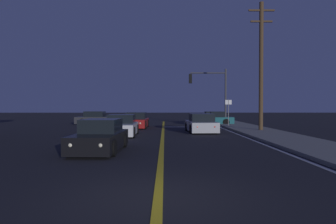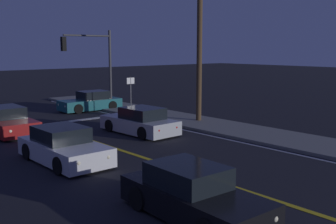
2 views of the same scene
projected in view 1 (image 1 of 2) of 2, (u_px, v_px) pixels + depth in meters
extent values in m
plane|color=black|center=(158.00, 197.00, 6.43)|extent=(160.00, 160.00, 0.00)
cube|color=slate|center=(281.00, 137.00, 17.94)|extent=(3.20, 41.19, 0.15)
cube|color=gold|center=(162.00, 139.00, 17.87)|extent=(0.20, 38.90, 0.01)
cube|color=silver|center=(249.00, 139.00, 17.92)|extent=(0.16, 38.90, 0.01)
cube|color=silver|center=(193.00, 127.00, 27.83)|extent=(5.26, 0.50, 0.01)
cube|color=#B2B5BA|center=(201.00, 126.00, 22.43)|extent=(2.03, 4.37, 0.68)
cube|color=black|center=(201.00, 118.00, 22.16)|extent=(1.67, 2.04, 0.60)
cylinder|color=black|center=(187.00, 126.00, 23.72)|extent=(0.25, 0.65, 0.64)
cylinder|color=black|center=(209.00, 126.00, 23.81)|extent=(0.25, 0.65, 0.64)
cylinder|color=black|center=(191.00, 129.00, 21.06)|extent=(0.25, 0.65, 0.64)
cylinder|color=black|center=(216.00, 129.00, 21.15)|extent=(0.25, 0.65, 0.64)
sphere|color=#FFF4CC|center=(189.00, 123.00, 24.48)|extent=(0.18, 0.18, 0.18)
sphere|color=#FFF4CC|center=(204.00, 123.00, 24.54)|extent=(0.18, 0.18, 0.18)
sphere|color=red|center=(197.00, 127.00, 20.31)|extent=(0.14, 0.14, 0.14)
sphere|color=red|center=(215.00, 127.00, 20.37)|extent=(0.14, 0.14, 0.14)
cube|color=black|center=(100.00, 141.00, 12.95)|extent=(1.86, 4.29, 0.68)
cube|color=black|center=(101.00, 126.00, 13.19)|extent=(1.55, 2.00, 0.60)
cylinder|color=black|center=(113.00, 148.00, 11.62)|extent=(0.24, 0.65, 0.64)
cylinder|color=black|center=(70.00, 148.00, 11.65)|extent=(0.24, 0.65, 0.64)
cylinder|color=black|center=(124.00, 140.00, 14.24)|extent=(0.24, 0.65, 0.64)
cylinder|color=black|center=(90.00, 140.00, 14.28)|extent=(0.24, 0.65, 0.64)
sphere|color=#FFF4CC|center=(101.00, 145.00, 10.88)|extent=(0.18, 0.18, 0.18)
sphere|color=#FFF4CC|center=(71.00, 145.00, 10.90)|extent=(0.18, 0.18, 0.18)
sphere|color=red|center=(121.00, 134.00, 15.00)|extent=(0.14, 0.14, 0.14)
sphere|color=red|center=(99.00, 134.00, 15.02)|extent=(0.14, 0.14, 0.14)
cube|color=#2D2D33|center=(97.00, 120.00, 31.48)|extent=(4.17, 1.91, 0.68)
cube|color=black|center=(95.00, 114.00, 31.46)|extent=(1.92, 1.64, 0.60)
cylinder|color=black|center=(112.00, 121.00, 32.38)|extent=(0.64, 0.22, 0.64)
cylinder|color=black|center=(108.00, 122.00, 30.60)|extent=(0.64, 0.22, 0.64)
cylinder|color=black|center=(87.00, 121.00, 32.36)|extent=(0.64, 0.22, 0.64)
cylinder|color=black|center=(82.00, 122.00, 30.58)|extent=(0.64, 0.22, 0.64)
sphere|color=#FFF4CC|center=(118.00, 119.00, 32.08)|extent=(0.18, 0.18, 0.18)
sphere|color=#FFF4CC|center=(116.00, 120.00, 30.90)|extent=(0.18, 0.18, 0.18)
sphere|color=red|center=(79.00, 119.00, 32.05)|extent=(0.14, 0.14, 0.14)
sphere|color=red|center=(76.00, 120.00, 30.87)|extent=(0.14, 0.14, 0.14)
cube|color=maroon|center=(136.00, 123.00, 26.75)|extent=(1.96, 4.49, 0.68)
cube|color=black|center=(136.00, 116.00, 27.00)|extent=(1.65, 2.08, 0.60)
cylinder|color=black|center=(145.00, 125.00, 25.36)|extent=(0.23, 0.64, 0.64)
cylinder|color=black|center=(124.00, 125.00, 25.38)|extent=(0.23, 0.64, 0.64)
cylinder|color=black|center=(147.00, 123.00, 28.12)|extent=(0.23, 0.64, 0.64)
cylinder|color=black|center=(128.00, 123.00, 28.14)|extent=(0.23, 0.64, 0.64)
sphere|color=#FFF4CC|center=(140.00, 123.00, 24.57)|extent=(0.18, 0.18, 0.18)
sphere|color=#FFF4CC|center=(126.00, 123.00, 24.59)|extent=(0.18, 0.18, 0.18)
sphere|color=red|center=(145.00, 121.00, 28.92)|extent=(0.14, 0.14, 0.14)
sphere|color=red|center=(133.00, 121.00, 28.93)|extent=(0.14, 0.14, 0.14)
cube|color=#195960|center=(212.00, 120.00, 30.88)|extent=(4.26, 1.89, 0.68)
cube|color=black|center=(214.00, 114.00, 30.86)|extent=(1.99, 1.55, 0.60)
cylinder|color=black|center=(199.00, 122.00, 30.14)|extent=(0.65, 0.25, 0.64)
cylinder|color=black|center=(198.00, 121.00, 31.72)|extent=(0.65, 0.25, 0.64)
cylinder|color=black|center=(226.00, 122.00, 30.05)|extent=(0.65, 0.25, 0.64)
cylinder|color=black|center=(224.00, 121.00, 31.64)|extent=(0.65, 0.25, 0.64)
sphere|color=#FFF4CC|center=(192.00, 120.00, 30.42)|extent=(0.18, 0.18, 0.18)
sphere|color=#FFF4CC|center=(191.00, 119.00, 31.48)|extent=(0.18, 0.18, 0.18)
sphere|color=red|center=(233.00, 120.00, 30.29)|extent=(0.14, 0.14, 0.14)
sphere|color=red|center=(231.00, 119.00, 31.35)|extent=(0.14, 0.14, 0.14)
cube|color=silver|center=(121.00, 129.00, 19.86)|extent=(1.93, 4.26, 0.68)
cube|color=black|center=(122.00, 119.00, 20.10)|extent=(1.64, 1.97, 0.60)
cylinder|color=black|center=(133.00, 132.00, 18.57)|extent=(0.23, 0.64, 0.64)
cylinder|color=black|center=(104.00, 132.00, 18.53)|extent=(0.23, 0.64, 0.64)
cylinder|color=black|center=(137.00, 129.00, 21.20)|extent=(0.23, 0.64, 0.64)
cylinder|color=black|center=(111.00, 129.00, 21.16)|extent=(0.23, 0.64, 0.64)
sphere|color=#FFF4CC|center=(127.00, 130.00, 17.81)|extent=(0.18, 0.18, 0.18)
sphere|color=#FFF4CC|center=(106.00, 130.00, 17.79)|extent=(0.18, 0.18, 0.18)
sphere|color=red|center=(133.00, 125.00, 21.94)|extent=(0.14, 0.14, 0.14)
sphere|color=red|center=(117.00, 125.00, 21.92)|extent=(0.14, 0.14, 0.14)
cylinder|color=#38383D|center=(226.00, 97.00, 30.11)|extent=(0.18, 0.18, 5.49)
cylinder|color=#38383D|center=(208.00, 73.00, 30.05)|extent=(3.44, 0.12, 0.12)
cube|color=black|center=(190.00, 79.00, 30.04)|extent=(0.28, 0.28, 0.90)
sphere|color=red|center=(190.00, 76.00, 30.04)|extent=(0.22, 0.22, 0.22)
sphere|color=#4C2D05|center=(190.00, 79.00, 30.04)|extent=(0.22, 0.22, 0.22)
sphere|color=#0A3814|center=(190.00, 81.00, 30.05)|extent=(0.22, 0.22, 0.22)
cylinder|color=#4C3823|center=(261.00, 67.00, 22.54)|extent=(0.31, 0.31, 9.43)
cube|color=#4C3823|center=(261.00, 10.00, 22.46)|extent=(1.89, 0.12, 0.12)
cube|color=#4C3823|center=(261.00, 21.00, 22.47)|extent=(1.59, 0.12, 0.12)
cylinder|color=slate|center=(228.00, 113.00, 27.34)|extent=(0.06, 0.06, 2.47)
cube|color=white|center=(228.00, 102.00, 27.32)|extent=(0.56, 0.06, 0.40)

